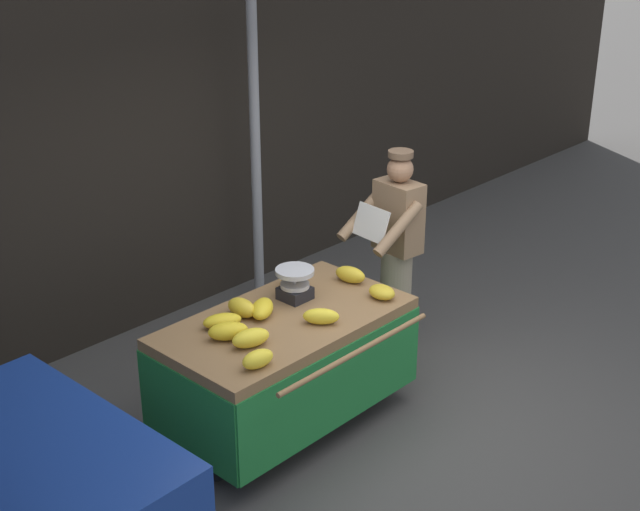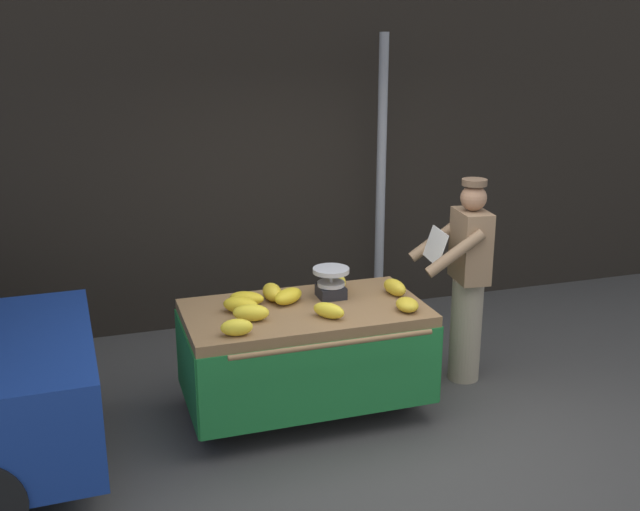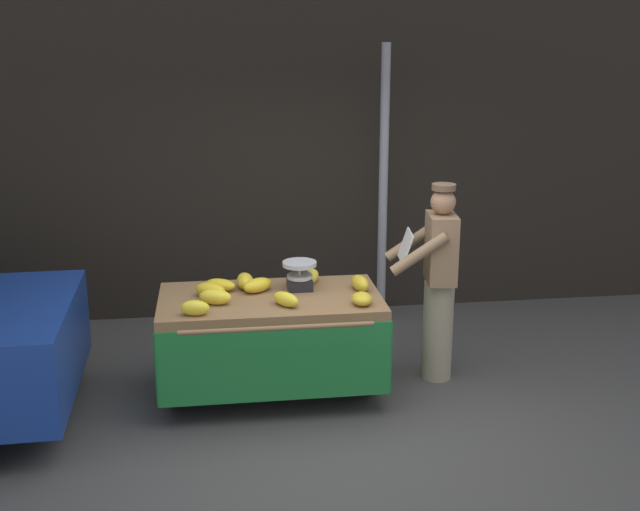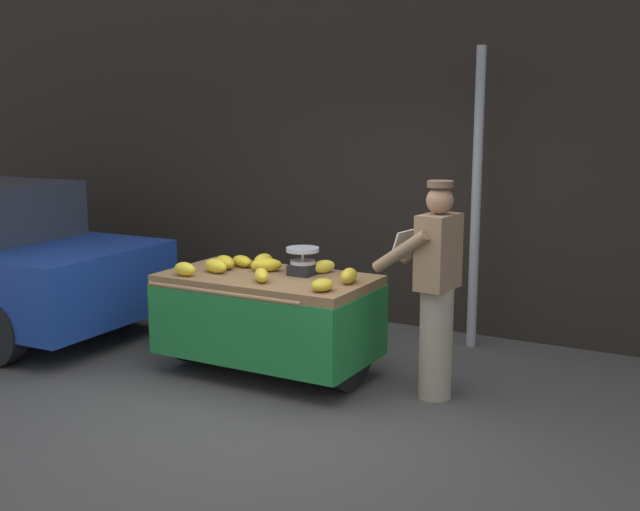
% 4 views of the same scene
% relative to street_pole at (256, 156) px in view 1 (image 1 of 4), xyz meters
% --- Properties ---
extents(ground_plane, '(60.00, 60.00, 0.00)m').
position_rel_street_pole_xyz_m(ground_plane, '(-0.81, -2.30, -1.41)').
color(ground_plane, '#423F3D').
extents(back_wall, '(16.00, 0.24, 4.12)m').
position_rel_street_pole_xyz_m(back_wall, '(-0.81, 0.52, 0.65)').
color(back_wall, black).
rests_on(back_wall, ground).
extents(street_pole, '(0.09, 0.09, 2.81)m').
position_rel_street_pole_xyz_m(street_pole, '(0.00, 0.00, 0.00)').
color(street_pole, gray).
rests_on(street_pole, ground).
extents(banana_cart, '(1.80, 1.17, 0.87)m').
position_rel_street_pole_xyz_m(banana_cart, '(-1.27, -1.64, -0.77)').
color(banana_cart, olive).
rests_on(banana_cart, ground).
extents(weighing_scale, '(0.28, 0.28, 0.24)m').
position_rel_street_pole_xyz_m(weighing_scale, '(-1.01, -1.48, -0.42)').
color(weighing_scale, black).
rests_on(weighing_scale, banana_cart).
extents(banana_bunch_0, '(0.24, 0.26, 0.11)m').
position_rel_street_pole_xyz_m(banana_bunch_0, '(-1.17, -1.88, -0.48)').
color(banana_bunch_0, yellow).
rests_on(banana_bunch_0, banana_cart).
extents(banana_bunch_1, '(0.29, 0.21, 0.12)m').
position_rel_street_pole_xyz_m(banana_bunch_1, '(-1.71, -1.77, -0.48)').
color(banana_bunch_1, yellow).
rests_on(banana_bunch_1, banana_cart).
extents(banana_bunch_2, '(0.23, 0.15, 0.12)m').
position_rel_street_pole_xyz_m(banana_bunch_2, '(-1.86, -2.00, -0.48)').
color(banana_bunch_2, yellow).
rests_on(banana_bunch_2, banana_cart).
extents(banana_bunch_3, '(0.20, 0.27, 0.11)m').
position_rel_street_pole_xyz_m(banana_bunch_3, '(-0.90, -1.33, -0.48)').
color(banana_bunch_3, yellow).
rests_on(banana_bunch_3, banana_cart).
extents(banana_bunch_4, '(0.30, 0.27, 0.12)m').
position_rel_street_pole_xyz_m(banana_bunch_4, '(-1.74, -1.59, -0.48)').
color(banana_bunch_4, gold).
rests_on(banana_bunch_4, banana_cart).
extents(banana_bunch_5, '(0.17, 0.22, 0.10)m').
position_rel_street_pole_xyz_m(banana_bunch_5, '(-0.58, -1.93, -0.49)').
color(banana_bunch_5, gold).
rests_on(banana_bunch_5, banana_cart).
extents(banana_bunch_6, '(0.14, 0.24, 0.13)m').
position_rel_street_pole_xyz_m(banana_bunch_6, '(-1.46, -1.41, -0.47)').
color(banana_bunch_6, gold).
rests_on(banana_bunch_6, banana_cart).
extents(banana_bunch_7, '(0.17, 0.26, 0.12)m').
position_rel_street_pole_xyz_m(banana_bunch_7, '(-0.53, -1.58, -0.48)').
color(banana_bunch_7, gold).
rests_on(banana_bunch_7, banana_cart).
extents(banana_bunch_8, '(0.29, 0.24, 0.10)m').
position_rel_street_pole_xyz_m(banana_bunch_8, '(-1.66, -1.44, -0.49)').
color(banana_bunch_8, gold).
rests_on(banana_bunch_8, banana_cart).
extents(banana_bunch_9, '(0.30, 0.27, 0.11)m').
position_rel_street_pole_xyz_m(banana_bunch_9, '(-1.36, -1.51, -0.48)').
color(banana_bunch_9, gold).
rests_on(banana_bunch_9, banana_cart).
extents(vendor_person, '(0.61, 0.56, 1.71)m').
position_rel_street_pole_xyz_m(vendor_person, '(0.17, -1.46, -0.53)').
color(vendor_person, gray).
rests_on(vendor_person, ground).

